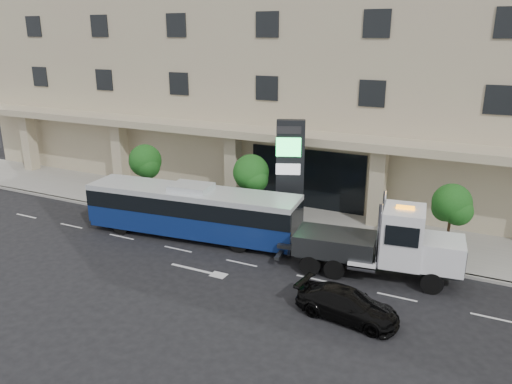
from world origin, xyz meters
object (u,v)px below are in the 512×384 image
Objects in this scene: tow_truck at (384,245)px; signage_pylon at (290,174)px; black_sedan at (347,304)px; city_bus at (192,210)px.

signage_pylon is at bearing 143.04° from tow_truck.
tow_truck is 2.07× the size of black_sedan.
tow_truck is at bearing -7.03° from city_bus.
black_sedan is (-0.50, -4.44, -1.06)m from tow_truck.
black_sedan is 0.67× the size of signage_pylon.
tow_truck is 4.59m from black_sedan.
tow_truck reaches higher than city_bus.
city_bus is 1.42× the size of tow_truck.
signage_pylon reaches higher than city_bus.
signage_pylon reaches higher than tow_truck.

